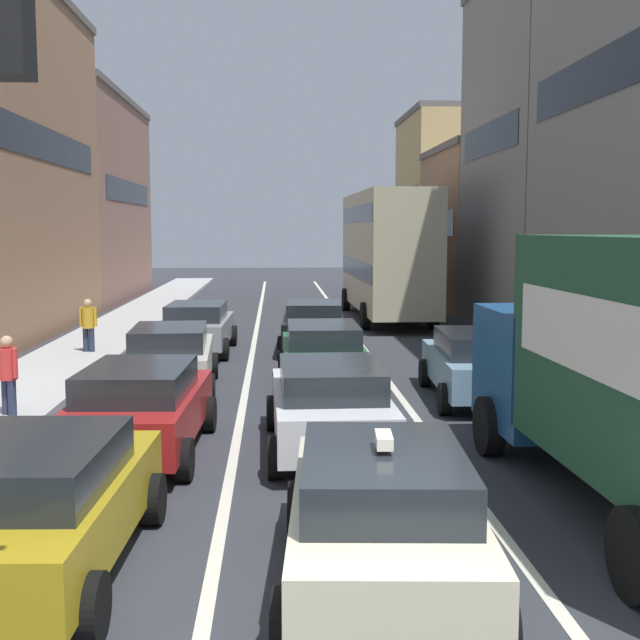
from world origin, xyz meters
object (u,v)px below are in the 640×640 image
Objects in this scene: sedan_left_lane_third at (170,356)px; sedan_left_lane_fourth at (197,326)px; sedan_centre_lane_second at (330,404)px; hatchback_centre_lane_third at (323,353)px; pedestrian_far_sidewalk at (8,373)px; coupe_centre_lane_fourth at (314,324)px; pedestrian_mid_sidewalk at (88,324)px; taxi_centre_lane_front at (382,513)px; bus_mid_queue_primary at (387,249)px; wagon_left_lane_second at (140,407)px; sedan_left_lane_front at (38,503)px; sedan_right_lane_behind_truck at (477,363)px.

sedan_left_lane_third and sedan_left_lane_fourth have the same top height.
sedan_centre_lane_second is at bearing -162.03° from sedan_left_lane_fourth.
sedan_left_lane_fourth is (0.08, 5.69, 0.00)m from sedan_left_lane_third.
hatchback_centre_lane_third is 6.89m from pedestrian_far_sidewalk.
sedan_centre_lane_second is 5.51m from hatchback_centre_lane_third.
hatchback_centre_lane_third is at bearing -178.11° from coupe_centre_lane_fourth.
pedestrian_mid_sidewalk is at bearing 52.60° from hatchback_centre_lane_third.
bus_mid_queue_primary is at bearing -4.13° from taxi_centre_lane_front.
taxi_centre_lane_front is at bearing 171.31° from bus_mid_queue_primary.
taxi_centre_lane_front is 1.03× the size of hatchback_centre_lane_third.
wagon_left_lane_second is at bearing -177.79° from sedan_left_lane_fourth.
wagon_left_lane_second is at bearing 89.58° from sedan_centre_lane_second.
bus_mid_queue_primary is (3.59, 19.40, 2.03)m from sedan_centre_lane_second.
sedan_left_lane_front is at bearing -179.10° from sedan_left_lane_fourth.
taxi_centre_lane_front reaches higher than sedan_centre_lane_second.
hatchback_centre_lane_third is at bearing 152.66° from pedestrian_far_sidewalk.
hatchback_centre_lane_third is at bearing -146.13° from sedan_left_lane_fourth.
pedestrian_far_sidewalk is at bearing 133.34° from sedan_left_lane_third.
wagon_left_lane_second is 5.23m from sedan_left_lane_third.
sedan_left_lane_third is (-0.18, 5.22, 0.00)m from wagon_left_lane_second.
coupe_centre_lane_fourth is (0.27, 11.17, 0.00)m from sedan_centre_lane_second.
sedan_left_lane_fourth is at bearing 46.18° from sedan_right_lane_behind_truck.
pedestrian_mid_sidewalk is (-6.52, -0.73, 0.15)m from coupe_centre_lane_fourth.
coupe_centre_lane_fourth is 1.00× the size of sedan_right_lane_behind_truck.
bus_mid_queue_primary is (6.67, 19.43, 2.03)m from wagon_left_lane_second.
pedestrian_mid_sidewalk and pedestrian_far_sidewalk have the same top height.
taxi_centre_lane_front is 16.36m from coupe_centre_lane_fourth.
hatchback_centre_lane_third is 3.48m from sedan_left_lane_third.
sedan_left_lane_fourth is at bearing -69.05° from pedestrian_mid_sidewalk.
coupe_centre_lane_fourth is at bearing -0.61° from hatchback_centre_lane_third.
hatchback_centre_lane_third is (0.21, 5.50, 0.00)m from sedan_centre_lane_second.
hatchback_centre_lane_third and sedan_left_lane_fourth have the same top height.
sedan_left_lane_third is at bearing 81.76° from sedan_right_lane_behind_truck.
sedan_right_lane_behind_truck is (6.83, 8.57, 0.00)m from sedan_left_lane_front.
sedan_right_lane_behind_truck is at bearing 178.62° from bus_mid_queue_primary.
coupe_centre_lane_fourth is 0.42× the size of bus_mid_queue_primary.
sedan_right_lane_behind_truck is 0.42× the size of bus_mid_queue_primary.
pedestrian_mid_sidewalk is at bearing 99.86° from sedan_left_lane_fourth.
wagon_left_lane_second is at bearing 165.87° from coupe_centre_lane_fourth.
sedan_right_lane_behind_truck is at bearing -56.54° from wagon_left_lane_second.
pedestrian_far_sidewalk reaches higher than sedan_centre_lane_second.
wagon_left_lane_second and coupe_centre_lane_fourth have the same top height.
sedan_left_lane_third is 2.64× the size of pedestrian_mid_sidewalk.
bus_mid_queue_primary is at bearing -173.40° from pedestrian_far_sidewalk.
sedan_left_lane_front is 1.00× the size of sedan_left_lane_third.
taxi_centre_lane_front is at bearing 179.89° from hatchback_centre_lane_third.
pedestrian_far_sidewalk reaches higher than coupe_centre_lane_fourth.
coupe_centre_lane_fourth is 1.01× the size of sedan_left_lane_fourth.
taxi_centre_lane_front is at bearing 163.08° from sedan_right_lane_behind_truck.
taxi_centre_lane_front and pedestrian_mid_sidewalk have the same top height.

